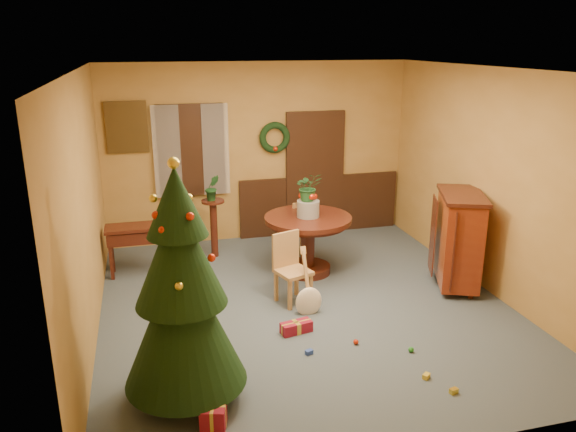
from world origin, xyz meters
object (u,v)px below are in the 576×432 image
object	(u,v)px
dining_table	(308,234)
sideboard	(459,237)
chair_near	(290,265)
christmas_tree	(182,292)
writing_desk	(135,238)

from	to	relation	value
dining_table	sideboard	world-z (taller)	sideboard
chair_near	dining_table	bearing A→B (deg)	59.72
christmas_tree	writing_desk	bearing A→B (deg)	97.76
sideboard	christmas_tree	bearing A→B (deg)	-156.40
dining_table	chair_near	distance (m)	0.95
writing_desk	sideboard	xyz separation A→B (m)	(4.19, -1.54, 0.16)
chair_near	christmas_tree	xyz separation A→B (m)	(-1.46, -1.78, 0.61)
dining_table	christmas_tree	bearing A→B (deg)	-126.82
writing_desk	christmas_tree	bearing A→B (deg)	-82.24
dining_table	chair_near	world-z (taller)	chair_near
chair_near	christmas_tree	world-z (taller)	christmas_tree
dining_table	sideboard	xyz separation A→B (m)	(1.82, -0.95, 0.11)
christmas_tree	chair_near	bearing A→B (deg)	50.50
chair_near	christmas_tree	distance (m)	2.38
christmas_tree	writing_desk	distance (m)	3.26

